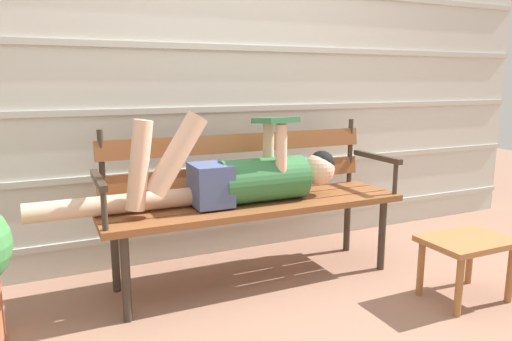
# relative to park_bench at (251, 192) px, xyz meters

# --- Properties ---
(ground_plane) EXTENTS (12.00, 12.00, 0.00)m
(ground_plane) POSITION_rel_park_bench_xyz_m (-0.00, -0.17, -0.51)
(ground_plane) COLOR #936B56
(house_siding) EXTENTS (5.16, 0.08, 2.31)m
(house_siding) POSITION_rel_park_bench_xyz_m (-0.00, 0.47, 0.65)
(house_siding) COLOR beige
(house_siding) RESTS_ON ground
(park_bench) EXTENTS (1.73, 0.48, 0.89)m
(park_bench) POSITION_rel_park_bench_xyz_m (0.00, 0.00, 0.00)
(park_bench) COLOR brown
(park_bench) RESTS_ON ground
(reclining_person) EXTENTS (1.70, 0.26, 0.53)m
(reclining_person) POSITION_rel_park_bench_xyz_m (-0.11, -0.07, 0.11)
(reclining_person) COLOR #33703D
(footstool) EXTENTS (0.46, 0.32, 0.34)m
(footstool) POSITION_rel_park_bench_xyz_m (0.91, -0.75, -0.23)
(footstool) COLOR #9E6638
(footstool) RESTS_ON ground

